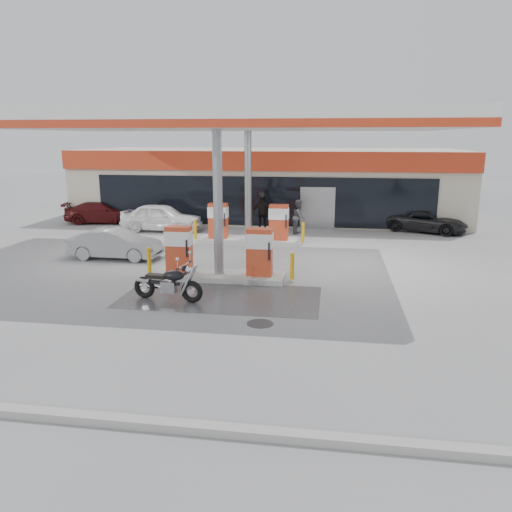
{
  "coord_description": "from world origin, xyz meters",
  "views": [
    {
      "loc": [
        3.75,
        -14.11,
        4.77
      ],
      "look_at": [
        1.5,
        0.53,
        1.2
      ],
      "focal_mm": 35.0,
      "sensor_mm": 36.0,
      "label": 1
    }
  ],
  "objects": [
    {
      "name": "ground",
      "position": [
        0.0,
        0.0,
        0.0
      ],
      "size": [
        90.0,
        90.0,
        0.0
      ],
      "primitive_type": "plane",
      "color": "gray",
      "rests_on": "ground"
    },
    {
      "name": "wet_patch",
      "position": [
        0.5,
        0.0,
        0.0
      ],
      "size": [
        6.0,
        3.0,
        0.0
      ],
      "primitive_type": "cube",
      "color": "#4C4C4F",
      "rests_on": "ground"
    },
    {
      "name": "drain_cover",
      "position": [
        2.0,
        -2.0,
        0.0
      ],
      "size": [
        0.7,
        0.7,
        0.01
      ],
      "primitive_type": "cylinder",
      "color": "#38383A",
      "rests_on": "ground"
    },
    {
      "name": "kerb",
      "position": [
        0.0,
        -7.0,
        0.07
      ],
      "size": [
        28.0,
        0.25,
        0.15
      ],
      "primitive_type": "cube",
      "color": "gray",
      "rests_on": "ground"
    },
    {
      "name": "store_building",
      "position": [
        0.01,
        15.94,
        2.01
      ],
      "size": [
        22.0,
        8.22,
        4.0
      ],
      "color": "beige",
      "rests_on": "ground"
    },
    {
      "name": "canopy",
      "position": [
        0.0,
        5.0,
        5.27
      ],
      "size": [
        16.0,
        10.02,
        5.51
      ],
      "color": "silver",
      "rests_on": "ground"
    },
    {
      "name": "pump_island_near",
      "position": [
        0.0,
        2.0,
        0.71
      ],
      "size": [
        5.14,
        1.3,
        1.78
      ],
      "color": "#9E9E99",
      "rests_on": "ground"
    },
    {
      "name": "pump_island_far",
      "position": [
        0.0,
        8.0,
        0.71
      ],
      "size": [
        5.14,
        1.3,
        1.78
      ],
      "color": "#9E9E99",
      "rests_on": "ground"
    },
    {
      "name": "parked_motorcycle",
      "position": [
        -0.95,
        -0.52,
        0.51
      ],
      "size": [
        2.22,
        0.85,
        1.14
      ],
      "rotation": [
        0.0,
        0.0,
        -0.13
      ],
      "color": "black",
      "rests_on": "ground"
    },
    {
      "name": "sedan_white",
      "position": [
        -4.89,
        10.2,
        0.71
      ],
      "size": [
        4.23,
        1.87,
        1.41
      ],
      "primitive_type": "imported",
      "rotation": [
        0.0,
        0.0,
        1.52
      ],
      "color": "white",
      "rests_on": "ground"
    },
    {
      "name": "attendant",
      "position": [
        2.13,
        10.56,
        0.85
      ],
      "size": [
        0.77,
        0.92,
        1.7
      ],
      "primitive_type": "imported",
      "rotation": [
        0.0,
        0.0,
        1.41
      ],
      "color": "#4F4F54",
      "rests_on": "ground"
    },
    {
      "name": "hatchback_silver",
      "position": [
        -4.73,
        4.2,
        0.6
      ],
      "size": [
        3.63,
        1.29,
        1.19
      ],
      "primitive_type": "imported",
      "rotation": [
        0.0,
        0.0,
        1.56
      ],
      "color": "gray",
      "rests_on": "ground"
    },
    {
      "name": "parked_car_left",
      "position": [
        -8.99,
        12.0,
        0.59
      ],
      "size": [
        4.33,
        2.4,
        1.19
      ],
      "primitive_type": "imported",
      "rotation": [
        0.0,
        0.0,
        1.76
      ],
      "color": "#4A1011",
      "rests_on": "ground"
    },
    {
      "name": "parked_car_right",
      "position": [
        8.55,
        12.0,
        0.54
      ],
      "size": [
        4.31,
        3.14,
        1.09
      ],
      "primitive_type": "imported",
      "rotation": [
        0.0,
        0.0,
        1.19
      ],
      "color": "black",
      "rests_on": "ground"
    },
    {
      "name": "biker_walking",
      "position": [
        0.21,
        11.03,
        0.94
      ],
      "size": [
        1.16,
        0.61,
        1.88
      ],
      "primitive_type": "imported",
      "rotation": [
        0.0,
        0.0,
        0.14
      ],
      "color": "black",
      "rests_on": "ground"
    }
  ]
}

